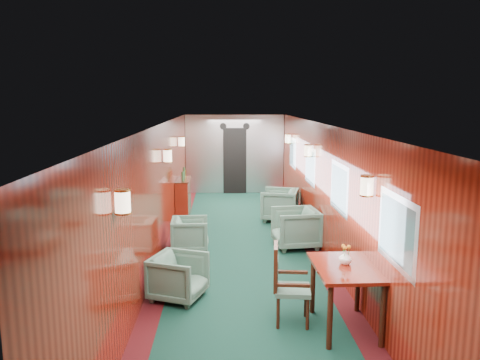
{
  "coord_description": "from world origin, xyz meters",
  "views": [
    {
      "loc": [
        -0.36,
        -8.26,
        2.84
      ],
      "look_at": [
        0.0,
        1.54,
        1.15
      ],
      "focal_mm": 35.0,
      "sensor_mm": 36.0,
      "label": 1
    }
  ],
  "objects_px": {
    "side_chair": "(285,281)",
    "armchair_left_near": "(179,277)",
    "dining_table": "(346,276)",
    "armchair_left_far": "(190,234)",
    "armchair_right_near": "(295,228)",
    "armchair_right_far": "(280,205)",
    "credenza": "(183,197)"
  },
  "relations": [
    {
      "from": "dining_table",
      "to": "armchair_left_far",
      "type": "relative_size",
      "value": 1.6
    },
    {
      "from": "dining_table",
      "to": "armchair_left_far",
      "type": "bearing_deg",
      "value": 123.06
    },
    {
      "from": "dining_table",
      "to": "credenza",
      "type": "bearing_deg",
      "value": 112.09
    },
    {
      "from": "dining_table",
      "to": "armchair_left_near",
      "type": "height_order",
      "value": "dining_table"
    },
    {
      "from": "armchair_right_near",
      "to": "armchair_right_far",
      "type": "bearing_deg",
      "value": 175.45
    },
    {
      "from": "armchair_right_near",
      "to": "armchair_right_far",
      "type": "distance_m",
      "value": 2.05
    },
    {
      "from": "credenza",
      "to": "armchair_right_far",
      "type": "bearing_deg",
      "value": -12.19
    },
    {
      "from": "credenza",
      "to": "armchair_left_near",
      "type": "height_order",
      "value": "credenza"
    },
    {
      "from": "side_chair",
      "to": "armchair_left_near",
      "type": "height_order",
      "value": "side_chair"
    },
    {
      "from": "armchair_left_far",
      "to": "armchair_right_near",
      "type": "relative_size",
      "value": 0.82
    },
    {
      "from": "side_chair",
      "to": "credenza",
      "type": "xyz_separation_m",
      "value": [
        -1.76,
        5.65,
        -0.09
      ]
    },
    {
      "from": "side_chair",
      "to": "armchair_right_far",
      "type": "relative_size",
      "value": 1.24
    },
    {
      "from": "dining_table",
      "to": "armchair_right_near",
      "type": "bearing_deg",
      "value": 90.96
    },
    {
      "from": "side_chair",
      "to": "credenza",
      "type": "relative_size",
      "value": 0.86
    },
    {
      "from": "credenza",
      "to": "armchair_right_near",
      "type": "xyz_separation_m",
      "value": [
        2.38,
        -2.55,
        -0.09
      ]
    },
    {
      "from": "armchair_right_far",
      "to": "armchair_left_near",
      "type": "bearing_deg",
      "value": -10.27
    },
    {
      "from": "side_chair",
      "to": "armchair_left_far",
      "type": "distance_m",
      "value": 3.31
    },
    {
      "from": "armchair_left_near",
      "to": "armchair_right_far",
      "type": "relative_size",
      "value": 0.86
    },
    {
      "from": "credenza",
      "to": "armchair_left_near",
      "type": "relative_size",
      "value": 1.68
    },
    {
      "from": "dining_table",
      "to": "armchair_left_near",
      "type": "distance_m",
      "value": 2.4
    },
    {
      "from": "credenza",
      "to": "armchair_left_near",
      "type": "xyz_separation_m",
      "value": [
        0.33,
        -4.87,
        -0.15
      ]
    },
    {
      "from": "dining_table",
      "to": "armchair_left_far",
      "type": "xyz_separation_m",
      "value": [
        -2.14,
        3.18,
        -0.38
      ]
    },
    {
      "from": "side_chair",
      "to": "armchair_left_near",
      "type": "relative_size",
      "value": 1.44
    },
    {
      "from": "armchair_left_near",
      "to": "side_chair",
      "type": "bearing_deg",
      "value": -98.03
    },
    {
      "from": "armchair_left_far",
      "to": "armchair_right_near",
      "type": "bearing_deg",
      "value": -88.65
    },
    {
      "from": "armchair_left_far",
      "to": "armchair_right_far",
      "type": "height_order",
      "value": "armchair_right_far"
    },
    {
      "from": "armchair_left_far",
      "to": "armchair_right_far",
      "type": "relative_size",
      "value": 0.83
    },
    {
      "from": "armchair_left_far",
      "to": "dining_table",
      "type": "bearing_deg",
      "value": -148.16
    },
    {
      "from": "side_chair",
      "to": "armchair_left_far",
      "type": "relative_size",
      "value": 1.5
    },
    {
      "from": "armchair_left_near",
      "to": "armchair_left_far",
      "type": "distance_m",
      "value": 2.19
    },
    {
      "from": "dining_table",
      "to": "armchair_left_near",
      "type": "xyz_separation_m",
      "value": [
        -2.16,
        0.98,
        -0.36
      ]
    },
    {
      "from": "armchair_right_near",
      "to": "armchair_right_far",
      "type": "relative_size",
      "value": 1.01
    }
  ]
}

